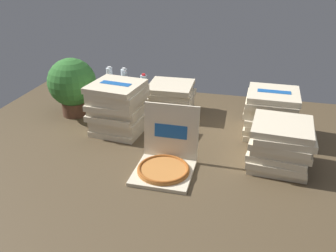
# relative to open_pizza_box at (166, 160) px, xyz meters

# --- Properties ---
(ground_plane) EXTENTS (3.20, 2.40, 0.02)m
(ground_plane) POSITION_rel_open_pizza_box_xyz_m (-0.10, 0.25, -0.08)
(ground_plane) COLOR #4C3D28
(open_pizza_box) EXTENTS (0.37, 0.42, 0.39)m
(open_pizza_box) POSITION_rel_open_pizza_box_xyz_m (0.00, 0.00, 0.00)
(open_pizza_box) COLOR beige
(open_pizza_box) RESTS_ON ground_plane
(pizza_stack_left_mid) EXTENTS (0.42, 0.42, 0.40)m
(pizza_stack_left_mid) POSITION_rel_open_pizza_box_xyz_m (-0.49, 0.46, 0.12)
(pizza_stack_left_mid) COLOR beige
(pizza_stack_left_mid) RESTS_ON ground_plane
(pizza_stack_right_far) EXTENTS (0.42, 0.41, 0.26)m
(pizza_stack_right_far) POSITION_rel_open_pizza_box_xyz_m (-0.18, 0.90, 0.06)
(pizza_stack_right_far) COLOR beige
(pizza_stack_right_far) RESTS_ON ground_plane
(pizza_stack_left_far) EXTENTS (0.40, 0.41, 0.35)m
(pizza_stack_left_far) POSITION_rel_open_pizza_box_xyz_m (0.65, 0.68, 0.10)
(pizza_stack_left_far) COLOR beige
(pizza_stack_left_far) RESTS_ON ground_plane
(pizza_stack_center_far) EXTENTS (0.43, 0.42, 0.31)m
(pizza_stack_center_far) POSITION_rel_open_pizza_box_xyz_m (0.71, 0.23, 0.08)
(pizza_stack_center_far) COLOR beige
(pizza_stack_center_far) RESTS_ON ground_plane
(ice_bucket) EXTENTS (0.31, 0.31, 0.16)m
(ice_bucket) POSITION_rel_open_pizza_box_xyz_m (-0.77, 1.12, 0.01)
(ice_bucket) COLOR #B7BABF
(ice_bucket) RESTS_ON ground_plane
(water_bottle_0) EXTENTS (0.06, 0.06, 0.24)m
(water_bottle_0) POSITION_rel_open_pizza_box_xyz_m (-0.52, 1.19, 0.04)
(water_bottle_0) COLOR silver
(water_bottle_0) RESTS_ON ground_plane
(water_bottle_1) EXTENTS (0.06, 0.06, 0.24)m
(water_bottle_1) POSITION_rel_open_pizza_box_xyz_m (-0.82, 0.93, 0.04)
(water_bottle_1) COLOR silver
(water_bottle_1) RESTS_ON ground_plane
(water_bottle_2) EXTENTS (0.06, 0.06, 0.24)m
(water_bottle_2) POSITION_rel_open_pizza_box_xyz_m (-0.77, 0.85, 0.04)
(water_bottle_2) COLOR white
(water_bottle_2) RESTS_ON ground_plane
(water_bottle_3) EXTENTS (0.06, 0.06, 0.24)m
(water_bottle_3) POSITION_rel_open_pizza_box_xyz_m (-0.48, 1.02, 0.04)
(water_bottle_3) COLOR white
(water_bottle_3) RESTS_ON ground_plane
(water_bottle_4) EXTENTS (0.06, 0.06, 0.24)m
(water_bottle_4) POSITION_rel_open_pizza_box_xyz_m (-0.77, 1.33, 0.04)
(water_bottle_4) COLOR white
(water_bottle_4) RESTS_ON ground_plane
(water_bottle_5) EXTENTS (0.06, 0.06, 0.24)m
(water_bottle_5) POSITION_rel_open_pizza_box_xyz_m (-0.93, 1.34, 0.04)
(water_bottle_5) COLOR white
(water_bottle_5) RESTS_ON ground_plane
(potted_plant) EXTENTS (0.40, 0.40, 0.50)m
(potted_plant) POSITION_rel_open_pizza_box_xyz_m (-0.98, 0.67, 0.20)
(potted_plant) COLOR #513323
(potted_plant) RESTS_ON ground_plane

